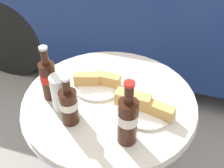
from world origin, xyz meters
TOP-DOWN VIEW (x-y plane):
  - bistro_table at (0.00, 0.00)m, footprint 0.73×0.73m
  - cola_bottle_left at (0.12, -0.18)m, footprint 0.07×0.07m
  - cola_bottle_right at (-0.10, -0.16)m, footprint 0.07×0.07m
  - cola_bottle_center at (-0.23, -0.06)m, footprint 0.07×0.07m
  - drinking_glass at (-0.16, -0.10)m, footprint 0.08×0.08m
  - lunch_plate_near at (-0.07, 0.07)m, footprint 0.22×0.22m
  - lunch_plate_far at (0.15, -0.03)m, footprint 0.24×0.22m

SIDE VIEW (x-z plane):
  - bistro_table at x=0.00m, z-range 0.19..0.88m
  - lunch_plate_near at x=-0.07m, z-range 0.68..0.74m
  - lunch_plate_far at x=0.15m, z-range 0.68..0.75m
  - drinking_glass at x=-0.16m, z-range 0.69..0.84m
  - cola_bottle_right at x=-0.10m, z-range 0.67..0.88m
  - cola_bottle_center at x=-0.23m, z-range 0.67..0.91m
  - cola_bottle_left at x=0.12m, z-range 0.67..0.92m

